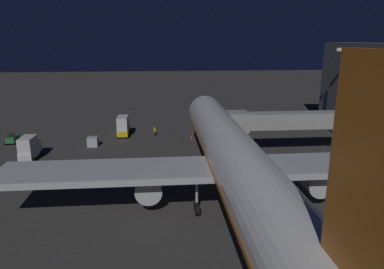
# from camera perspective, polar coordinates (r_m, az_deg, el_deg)

# --- Properties ---
(ground_plane) EXTENTS (320.00, 320.00, 0.00)m
(ground_plane) POSITION_cam_1_polar(r_m,az_deg,el_deg) (50.87, 3.99, -5.50)
(ground_plane) COLOR #383533
(airliner_at_gate) EXTENTS (49.52, 59.18, 17.59)m
(airliner_at_gate) POSITION_cam_1_polar(r_m,az_deg,el_deg) (37.60, 7.10, -4.42)
(airliner_at_gate) COLOR silver
(airliner_at_gate) RESTS_ON ground_plane
(jet_bridge) EXTENTS (25.69, 3.40, 7.04)m
(jet_bridge) POSITION_cam_1_polar(r_m,az_deg,el_deg) (58.12, 16.55, 2.20)
(jet_bridge) COLOR #9E9E99
(jet_bridge) RESTS_ON ground_plane
(apron_floodlight_mast) EXTENTS (2.90, 0.50, 16.40)m
(apron_floodlight_mast) POSITION_cam_1_polar(r_m,az_deg,el_deg) (71.44, 22.85, 7.32)
(apron_floodlight_mast) COLOR #59595E
(apron_floodlight_mast) RESTS_ON ground_plane
(pushback_tug) EXTENTS (1.86, 2.79, 1.95)m
(pushback_tug) POSITION_cam_1_polar(r_m,az_deg,el_deg) (70.14, -27.02, -0.67)
(pushback_tug) COLOR #287038
(pushback_tug) RESTS_ON ground_plane
(cargo_truck_aft) EXTENTS (2.36, 5.61, 3.81)m
(cargo_truck_aft) POSITION_cam_1_polar(r_m,az_deg,el_deg) (68.62, -11.06, 1.38)
(cargo_truck_aft) COLOR yellow
(cargo_truck_aft) RESTS_ON ground_plane
(ops_van) EXTENTS (2.36, 5.17, 3.60)m
(ops_van) POSITION_cam_1_polar(r_m,az_deg,el_deg) (59.77, -24.79, -1.91)
(ops_van) COLOR silver
(ops_van) RESTS_ON ground_plane
(baggage_container_spare) EXTENTS (1.70, 1.59, 1.65)m
(baggage_container_spare) POSITION_cam_1_polar(r_m,az_deg,el_deg) (63.17, -15.74, -1.12)
(baggage_container_spare) COLOR #B7BABF
(baggage_container_spare) RESTS_ON ground_plane
(ground_crew_by_belt_loader) EXTENTS (0.40, 0.40, 1.83)m
(ground_crew_by_belt_loader) POSITION_cam_1_polar(r_m,az_deg,el_deg) (67.55, -6.06, 0.58)
(ground_crew_by_belt_loader) COLOR black
(ground_crew_by_belt_loader) RESTS_ON ground_plane
(traffic_cone_nose_port) EXTENTS (0.36, 0.36, 0.55)m
(traffic_cone_nose_port) POSITION_cam_1_polar(r_m,az_deg,el_deg) (66.17, 3.71, -0.33)
(traffic_cone_nose_port) COLOR orange
(traffic_cone_nose_port) RESTS_ON ground_plane
(traffic_cone_nose_starboard) EXTENTS (0.36, 0.36, 0.55)m
(traffic_cone_nose_starboard) POSITION_cam_1_polar(r_m,az_deg,el_deg) (65.65, -0.09, -0.42)
(traffic_cone_nose_starboard) COLOR orange
(traffic_cone_nose_starboard) RESTS_ON ground_plane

